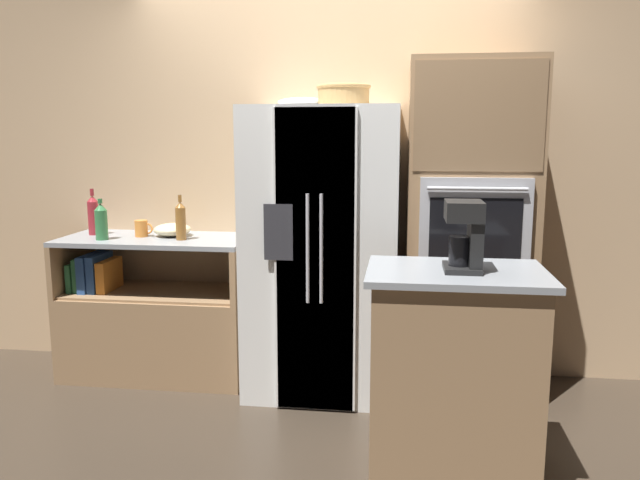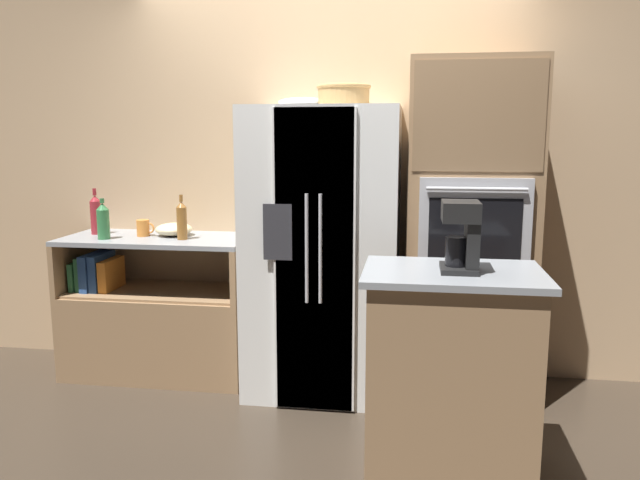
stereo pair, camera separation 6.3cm
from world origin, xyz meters
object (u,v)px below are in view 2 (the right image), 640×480
(bottle_tall, at_px, (96,214))
(mixing_bowl, at_px, (174,229))
(coffee_maker, at_px, (464,233))
(wall_oven, at_px, (469,233))
(bottle_short, at_px, (103,221))
(wicker_basket, at_px, (344,95))
(bottle_wide, at_px, (182,220))
(refrigerator, at_px, (324,252))
(fruit_bowl, at_px, (304,102))
(mug, at_px, (143,228))

(bottle_tall, xyz_separation_m, mixing_bowl, (0.54, 0.01, -0.09))
(mixing_bowl, relative_size, coffee_maker, 0.78)
(wall_oven, distance_m, bottle_short, 2.28)
(bottle_tall, relative_size, coffee_maker, 0.99)
(wicker_basket, bearing_deg, bottle_wide, 177.97)
(wall_oven, height_order, bottle_wide, wall_oven)
(refrigerator, distance_m, wall_oven, 0.88)
(bottle_tall, xyz_separation_m, coffee_maker, (2.32, -1.12, 0.10))
(wicker_basket, height_order, coffee_maker, wicker_basket)
(wall_oven, distance_m, fruit_bowl, 1.26)
(fruit_bowl, height_order, bottle_wide, fruit_bowl)
(wicker_basket, relative_size, bottle_wide, 1.11)
(wicker_basket, bearing_deg, bottle_tall, 174.63)
(refrigerator, bearing_deg, wicker_basket, -10.87)
(mug, bearing_deg, wicker_basket, -5.30)
(mug, distance_m, coffee_maker, 2.26)
(wall_oven, height_order, bottle_tall, wall_oven)
(wall_oven, bearing_deg, mug, 178.45)
(coffee_maker, bearing_deg, refrigerator, 127.71)
(bottle_wide, bearing_deg, mixing_bowl, 128.95)
(wall_oven, xyz_separation_m, bottle_tall, (-2.43, 0.09, 0.05))
(bottle_short, bearing_deg, coffee_maker, -23.35)
(mixing_bowl, bearing_deg, refrigerator, -8.25)
(fruit_bowl, xyz_separation_m, bottle_short, (-1.28, -0.09, -0.73))
(bottle_tall, height_order, bottle_wide, bottle_tall)
(bottle_short, bearing_deg, mixing_bowl, 26.27)
(fruit_bowl, relative_size, mug, 2.54)
(mug, bearing_deg, fruit_bowl, -2.76)
(wicker_basket, distance_m, coffee_maker, 1.32)
(bottle_wide, xyz_separation_m, mixing_bowl, (-0.11, 0.13, -0.08))
(fruit_bowl, relative_size, coffee_maker, 0.99)
(mug, relative_size, coffee_maker, 0.39)
(wicker_basket, bearing_deg, fruit_bowl, 164.08)
(refrigerator, bearing_deg, bottle_tall, 175.07)
(bottle_tall, xyz_separation_m, bottle_short, (0.15, -0.18, -0.02))
(mixing_bowl, bearing_deg, mug, -165.97)
(fruit_bowl, xyz_separation_m, coffee_maker, (0.89, -1.03, -0.61))
(bottle_short, relative_size, coffee_maker, 0.84)
(bottle_tall, xyz_separation_m, mug, (0.35, -0.03, -0.08))
(refrigerator, bearing_deg, fruit_bowl, 159.54)
(wicker_basket, relative_size, mug, 2.63)
(fruit_bowl, distance_m, mug, 1.34)
(wall_oven, height_order, wicker_basket, wall_oven)
(wicker_basket, bearing_deg, mug, 174.70)
(wall_oven, bearing_deg, fruit_bowl, 179.77)
(bottle_wide, bearing_deg, wall_oven, 0.99)
(bottle_tall, bearing_deg, refrigerator, -4.93)
(bottle_tall, bearing_deg, fruit_bowl, -3.46)
(bottle_tall, bearing_deg, wall_oven, -2.13)
(refrigerator, height_order, mug, refrigerator)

